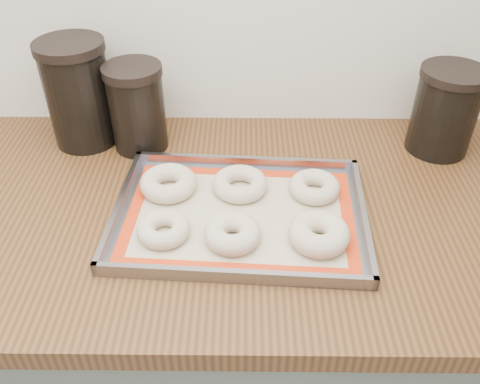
{
  "coord_description": "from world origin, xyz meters",
  "views": [
    {
      "loc": [
        -0.02,
        0.92,
        1.52
      ],
      "look_at": [
        -0.03,
        1.63,
        0.96
      ],
      "focal_mm": 38.0,
      "sensor_mm": 36.0,
      "label": 1
    }
  ],
  "objects_px": {
    "bagel_front_mid": "(232,233)",
    "canister_left": "(79,93)",
    "bagel_front_left": "(163,229)",
    "bagel_back_right": "(314,187)",
    "baking_tray": "(240,214)",
    "bagel_back_mid": "(240,184)",
    "bagel_front_right": "(319,234)",
    "canister_mid": "(137,107)",
    "canister_right": "(445,110)",
    "bagel_back_left": "(168,183)"
  },
  "relations": [
    {
      "from": "bagel_front_mid",
      "to": "canister_left",
      "type": "bearing_deg",
      "value": 134.96
    },
    {
      "from": "bagel_front_left",
      "to": "bagel_back_right",
      "type": "xyz_separation_m",
      "value": [
        0.28,
        0.12,
        0.0
      ]
    },
    {
      "from": "baking_tray",
      "to": "bagel_back_mid",
      "type": "distance_m",
      "value": 0.08
    },
    {
      "from": "bagel_back_mid",
      "to": "canister_left",
      "type": "relative_size",
      "value": 0.47
    },
    {
      "from": "bagel_front_right",
      "to": "canister_mid",
      "type": "height_order",
      "value": "canister_mid"
    },
    {
      "from": "baking_tray",
      "to": "canister_left",
      "type": "xyz_separation_m",
      "value": [
        -0.35,
        0.27,
        0.11
      ]
    },
    {
      "from": "bagel_front_left",
      "to": "canister_left",
      "type": "relative_size",
      "value": 0.41
    },
    {
      "from": "bagel_front_left",
      "to": "canister_left",
      "type": "distance_m",
      "value": 0.4
    },
    {
      "from": "canister_left",
      "to": "canister_right",
      "type": "height_order",
      "value": "canister_left"
    },
    {
      "from": "bagel_back_left",
      "to": "bagel_back_mid",
      "type": "distance_m",
      "value": 0.14
    },
    {
      "from": "bagel_front_left",
      "to": "bagel_back_mid",
      "type": "height_order",
      "value": "same"
    },
    {
      "from": "bagel_back_left",
      "to": "baking_tray",
      "type": "bearing_deg",
      "value": -27.59
    },
    {
      "from": "bagel_front_right",
      "to": "bagel_back_right",
      "type": "bearing_deg",
      "value": 87.14
    },
    {
      "from": "bagel_front_mid",
      "to": "canister_right",
      "type": "height_order",
      "value": "canister_right"
    },
    {
      "from": "canister_left",
      "to": "canister_mid",
      "type": "height_order",
      "value": "canister_left"
    },
    {
      "from": "bagel_back_left",
      "to": "bagel_front_left",
      "type": "bearing_deg",
      "value": -86.96
    },
    {
      "from": "bagel_back_right",
      "to": "canister_right",
      "type": "relative_size",
      "value": 0.53
    },
    {
      "from": "baking_tray",
      "to": "bagel_back_left",
      "type": "distance_m",
      "value": 0.16
    },
    {
      "from": "canister_left",
      "to": "canister_right",
      "type": "xyz_separation_m",
      "value": [
        0.78,
        -0.03,
        -0.02
      ]
    },
    {
      "from": "bagel_front_mid",
      "to": "canister_left",
      "type": "height_order",
      "value": "canister_left"
    },
    {
      "from": "canister_left",
      "to": "baking_tray",
      "type": "bearing_deg",
      "value": -37.53
    },
    {
      "from": "bagel_front_right",
      "to": "bagel_back_left",
      "type": "xyz_separation_m",
      "value": [
        -0.28,
        0.14,
        -0.0
      ]
    },
    {
      "from": "bagel_back_right",
      "to": "canister_right",
      "type": "height_order",
      "value": "canister_right"
    },
    {
      "from": "bagel_back_right",
      "to": "canister_right",
      "type": "xyz_separation_m",
      "value": [
        0.29,
        0.17,
        0.07
      ]
    },
    {
      "from": "bagel_front_mid",
      "to": "canister_left",
      "type": "relative_size",
      "value": 0.43
    },
    {
      "from": "bagel_front_left",
      "to": "canister_mid",
      "type": "height_order",
      "value": "canister_mid"
    },
    {
      "from": "baking_tray",
      "to": "canister_mid",
      "type": "distance_m",
      "value": 0.34
    },
    {
      "from": "bagel_back_mid",
      "to": "bagel_front_mid",
      "type": "bearing_deg",
      "value": -94.56
    },
    {
      "from": "baking_tray",
      "to": "bagel_front_right",
      "type": "bearing_deg",
      "value": -27.43
    },
    {
      "from": "bagel_back_left",
      "to": "canister_mid",
      "type": "bearing_deg",
      "value": 115.43
    },
    {
      "from": "bagel_back_left",
      "to": "canister_left",
      "type": "xyz_separation_m",
      "value": [
        -0.21,
        0.19,
        0.09
      ]
    },
    {
      "from": "baking_tray",
      "to": "bagel_front_left",
      "type": "height_order",
      "value": "bagel_front_left"
    },
    {
      "from": "bagel_front_left",
      "to": "bagel_back_left",
      "type": "height_order",
      "value": "bagel_back_left"
    },
    {
      "from": "baking_tray",
      "to": "bagel_back_mid",
      "type": "bearing_deg",
      "value": 90.68
    },
    {
      "from": "bagel_back_mid",
      "to": "bagel_back_left",
      "type": "bearing_deg",
      "value": -179.44
    },
    {
      "from": "bagel_front_right",
      "to": "canister_right",
      "type": "xyz_separation_m",
      "value": [
        0.3,
        0.31,
        0.07
      ]
    },
    {
      "from": "bagel_front_right",
      "to": "bagel_back_left",
      "type": "relative_size",
      "value": 0.96
    },
    {
      "from": "baking_tray",
      "to": "canister_right",
      "type": "distance_m",
      "value": 0.5
    },
    {
      "from": "bagel_front_mid",
      "to": "bagel_back_right",
      "type": "distance_m",
      "value": 0.21
    },
    {
      "from": "bagel_back_left",
      "to": "canister_mid",
      "type": "height_order",
      "value": "canister_mid"
    },
    {
      "from": "bagel_front_mid",
      "to": "bagel_front_right",
      "type": "xyz_separation_m",
      "value": [
        0.15,
        -0.0,
        0.0
      ]
    },
    {
      "from": "bagel_back_mid",
      "to": "bagel_back_right",
      "type": "relative_size",
      "value": 1.09
    },
    {
      "from": "bagel_back_left",
      "to": "canister_mid",
      "type": "xyz_separation_m",
      "value": [
        -0.08,
        0.17,
        0.07
      ]
    },
    {
      "from": "bagel_back_mid",
      "to": "baking_tray",
      "type": "bearing_deg",
      "value": -89.32
    },
    {
      "from": "bagel_back_right",
      "to": "canister_right",
      "type": "distance_m",
      "value": 0.34
    },
    {
      "from": "bagel_front_mid",
      "to": "bagel_back_mid",
      "type": "relative_size",
      "value": 0.92
    },
    {
      "from": "baking_tray",
      "to": "canister_mid",
      "type": "bearing_deg",
      "value": 132.25
    },
    {
      "from": "baking_tray",
      "to": "bagel_front_left",
      "type": "xyz_separation_m",
      "value": [
        -0.13,
        -0.06,
        0.01
      ]
    },
    {
      "from": "baking_tray",
      "to": "canister_left",
      "type": "relative_size",
      "value": 2.07
    },
    {
      "from": "baking_tray",
      "to": "bagel_back_mid",
      "type": "height_order",
      "value": "bagel_back_mid"
    }
  ]
}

